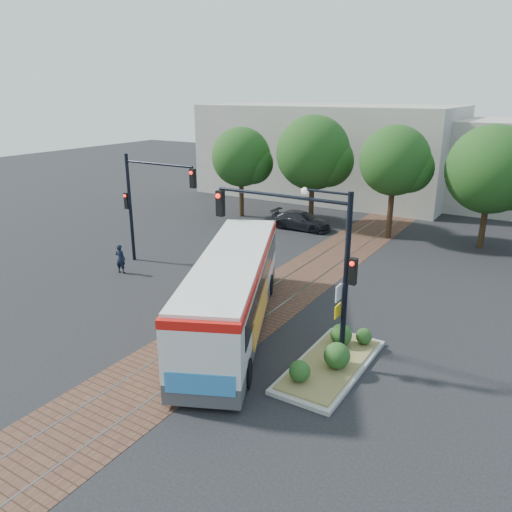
% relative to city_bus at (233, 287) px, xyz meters
% --- Properties ---
extents(ground, '(120.00, 120.00, 0.00)m').
position_rel_city_bus_xyz_m(ground, '(-0.13, 0.13, -1.73)').
color(ground, black).
rests_on(ground, ground).
extents(trackbed, '(3.60, 40.00, 0.02)m').
position_rel_city_bus_xyz_m(trackbed, '(-0.13, 4.13, -1.73)').
color(trackbed, '#513525').
rests_on(trackbed, ground).
extents(tree_row, '(26.40, 5.60, 7.67)m').
position_rel_city_bus_xyz_m(tree_row, '(1.08, 16.55, 3.12)').
color(tree_row, '#382314').
rests_on(tree_row, ground).
extents(warehouses, '(40.00, 13.00, 8.00)m').
position_rel_city_bus_xyz_m(warehouses, '(-0.66, 28.88, 2.08)').
color(warehouses, '#ADA899').
rests_on(warehouses, ground).
extents(city_bus, '(7.07, 11.56, 3.11)m').
position_rel_city_bus_xyz_m(city_bus, '(0.00, 0.00, 0.00)').
color(city_bus, '#414144').
rests_on(city_bus, ground).
extents(traffic_island, '(2.20, 5.20, 1.13)m').
position_rel_city_bus_xyz_m(traffic_island, '(4.69, -0.77, -1.40)').
color(traffic_island, gray).
rests_on(traffic_island, ground).
extents(signal_pole_main, '(5.49, 0.46, 6.00)m').
position_rel_city_bus_xyz_m(signal_pole_main, '(3.73, -0.68, 2.42)').
color(signal_pole_main, black).
rests_on(signal_pole_main, ground).
extents(signal_pole_left, '(4.99, 0.34, 6.00)m').
position_rel_city_bus_xyz_m(signal_pole_left, '(-8.50, 4.13, 2.13)').
color(signal_pole_left, black).
rests_on(signal_pole_left, ground).
extents(officer, '(0.63, 0.47, 1.56)m').
position_rel_city_bus_xyz_m(officer, '(-8.64, 2.18, -0.95)').
color(officer, black).
rests_on(officer, ground).
extents(parked_car, '(4.30, 1.84, 1.24)m').
position_rel_city_bus_xyz_m(parked_car, '(-4.51, 15.08, -1.11)').
color(parked_car, black).
rests_on(parked_car, ground).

